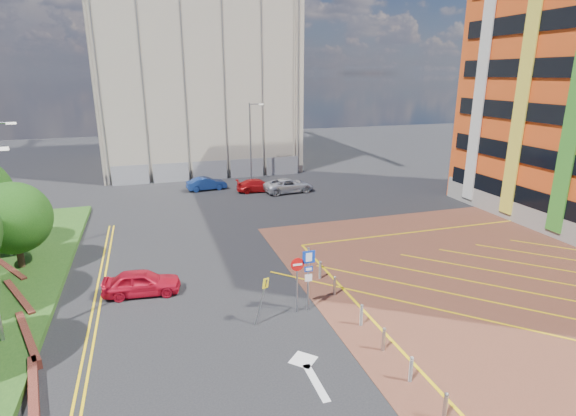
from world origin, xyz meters
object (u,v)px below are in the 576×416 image
car_red_left (142,282)px  tree_c (13,218)px  car_blue_back (206,184)px  car_red_back (258,185)px  lamp_back (251,139)px  sign_cluster (304,273)px  lamp_left_far (0,185)px  car_silver_back (289,185)px  warning_sign (263,295)px

car_red_left → tree_c: bearing=58.9°
car_red_left → car_blue_back: 21.44m
tree_c → car_red_back: bearing=38.4°
lamp_back → sign_cluster: (-3.78, -27.02, -2.41)m
lamp_left_far → sign_cluster: size_ratio=2.50×
car_red_left → car_silver_back: bearing=-31.5°
lamp_back → car_red_left: bearing=-115.8°
tree_c → car_red_left: 8.54m
tree_c → warning_sign: tree_c is taller
lamp_left_far → lamp_back: size_ratio=1.00×
lamp_back → car_red_back: bearing=-95.8°
lamp_left_far → car_silver_back: lamp_left_far is taller
sign_cluster → car_silver_back: (6.03, 21.46, -1.29)m
sign_cluster → car_red_back: bearing=81.6°
warning_sign → car_red_left: bearing=138.1°
car_blue_back → car_silver_back: car_silver_back is taller
tree_c → car_red_left: tree_c is taller
car_blue_back → car_silver_back: bearing=-120.0°
sign_cluster → car_red_left: (-7.30, 4.10, -1.30)m
tree_c → lamp_left_far: (-0.92, 2.00, 1.47)m
tree_c → warning_sign: size_ratio=2.18×
car_red_left → lamp_left_far: bearing=53.1°
lamp_left_far → car_silver_back: 23.57m
tree_c → warning_sign: 15.17m
lamp_left_far → car_silver_back: (20.75, 10.45, -4.00)m
lamp_back → sign_cluster: bearing=-98.0°
tree_c → lamp_left_far: size_ratio=0.61×
tree_c → lamp_left_far: lamp_left_far is taller
lamp_left_far → car_blue_back: lamp_left_far is taller
sign_cluster → tree_c: bearing=146.8°
tree_c → warning_sign: (11.67, -9.54, -1.76)m
car_blue_back → sign_cluster: bearing=176.7°
lamp_left_far → lamp_back: (18.50, 16.00, -0.30)m
lamp_left_far → car_blue_back: size_ratio=2.11×
car_red_left → car_red_back: size_ratio=0.93×
warning_sign → car_silver_back: warning_sign is taller
car_silver_back → car_red_left: bearing=136.7°
tree_c → sign_cluster: size_ratio=1.53×
sign_cluster → car_blue_back: size_ratio=0.84×
lamp_left_far → lamp_back: lamp_left_far is taller
car_silver_back → car_blue_back: bearing=60.5°
lamp_back → sign_cluster: 27.38m
warning_sign → car_blue_back: (0.86, 25.20, -0.80)m
car_silver_back → warning_sign: bearing=153.8°
lamp_back → lamp_left_far: bearing=-139.1°
tree_c → car_silver_back: bearing=32.1°
sign_cluster → car_blue_back: sign_cluster is taller
sign_cluster → warning_sign: 2.26m
car_red_left → car_blue_back: car_red_left is taller
lamp_left_far → sign_cluster: (14.72, -11.02, -2.71)m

